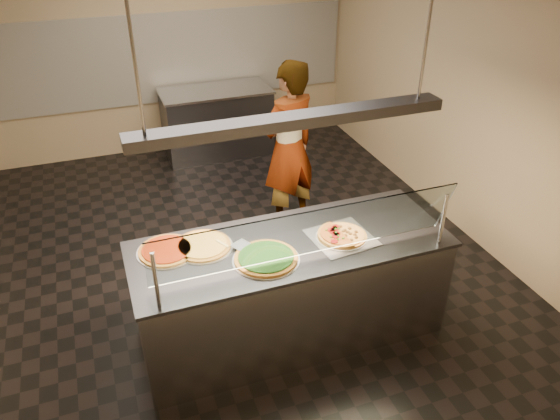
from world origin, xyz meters
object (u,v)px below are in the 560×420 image
object	(u,v)px
sneeze_guard	(309,234)
serving_counter	(290,289)
half_pizza_sausage	(352,233)
perforated_tray	(341,237)
prep_table	(217,122)
pizza_tomato	(167,250)
pizza_spatula	(230,244)
worker	(289,148)
pizza_cheese	(203,245)
pizza_spinach	(266,258)
half_pizza_pepperoni	(331,236)
heat_lamp_housing	(292,121)

from	to	relation	value
sneeze_guard	serving_counter	bearing A→B (deg)	90.00
half_pizza_sausage	perforated_tray	bearing A→B (deg)	179.51
perforated_tray	prep_table	bearing A→B (deg)	90.81
half_pizza_sausage	pizza_tomato	size ratio (longest dim) A/B	0.88
serving_counter	perforated_tray	xyz separation A→B (m)	(0.41, -0.07, 0.47)
pizza_spatula	prep_table	world-z (taller)	pizza_spatula
serving_counter	prep_table	bearing A→B (deg)	84.71
prep_table	worker	size ratio (longest dim) A/B	0.80
pizza_tomato	pizza_spatula	size ratio (longest dim) A/B	1.78
perforated_tray	pizza_cheese	distance (m)	1.10
pizza_spinach	perforated_tray	bearing A→B (deg)	6.36
half_pizza_pepperoni	prep_table	distance (m)	3.90
half_pizza_pepperoni	pizza_spatula	bearing A→B (deg)	166.99
sneeze_guard	half_pizza_pepperoni	bearing A→B (deg)	41.24
pizza_spinach	pizza_spatula	bearing A→B (deg)	129.38
heat_lamp_housing	pizza_spinach	bearing A→B (deg)	-150.68
pizza_tomato	prep_table	bearing A→B (deg)	70.21
worker	pizza_spinach	bearing A→B (deg)	43.78
pizza_spatula	half_pizza_sausage	bearing A→B (deg)	-10.68
sneeze_guard	pizza_spatula	distance (m)	0.70
pizza_cheese	prep_table	distance (m)	3.78
serving_counter	pizza_cheese	size ratio (longest dim) A/B	5.43
heat_lamp_housing	pizza_tomato	bearing A→B (deg)	167.06
perforated_tray	pizza_spatula	xyz separation A→B (m)	(-0.87, 0.18, 0.02)
perforated_tray	half_pizza_sausage	size ratio (longest dim) A/B	1.27
heat_lamp_housing	half_pizza_sausage	bearing A→B (deg)	-8.06
sneeze_guard	half_pizza_sausage	size ratio (longest dim) A/B	5.64
pizza_spinach	pizza_tomato	bearing A→B (deg)	152.25
pizza_spatula	worker	xyz separation A→B (m)	(1.07, 1.52, -0.01)
serving_counter	sneeze_guard	xyz separation A→B (m)	(0.00, -0.34, 0.76)
perforated_tray	half_pizza_pepperoni	distance (m)	0.10
sneeze_guard	prep_table	world-z (taller)	sneeze_guard
sneeze_guard	pizza_tomato	bearing A→B (deg)	149.20
serving_counter	pizza_spinach	size ratio (longest dim) A/B	4.93
serving_counter	pizza_cheese	xyz separation A→B (m)	(-0.66, 0.19, 0.48)
prep_table	heat_lamp_housing	world-z (taller)	heat_lamp_housing
perforated_tray	pizza_cheese	world-z (taller)	pizza_cheese
pizza_tomato	heat_lamp_housing	world-z (taller)	heat_lamp_housing
pizza_spatula	heat_lamp_housing	size ratio (longest dim) A/B	0.11
worker	heat_lamp_housing	bearing A→B (deg)	49.29
serving_counter	half_pizza_pepperoni	distance (m)	0.59
perforated_tray	pizza_spinach	distance (m)	0.67
sneeze_guard	half_pizza_sausage	bearing A→B (deg)	28.70
sneeze_guard	pizza_spinach	distance (m)	0.43
serving_counter	worker	world-z (taller)	worker
half_pizza_pepperoni	pizza_cheese	bearing A→B (deg)	165.41
serving_counter	perforated_tray	distance (m)	0.63
pizza_spinach	pizza_spatula	xyz separation A→B (m)	(-0.21, 0.25, 0.01)
serving_counter	worker	distance (m)	1.81
sneeze_guard	perforated_tray	distance (m)	0.57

